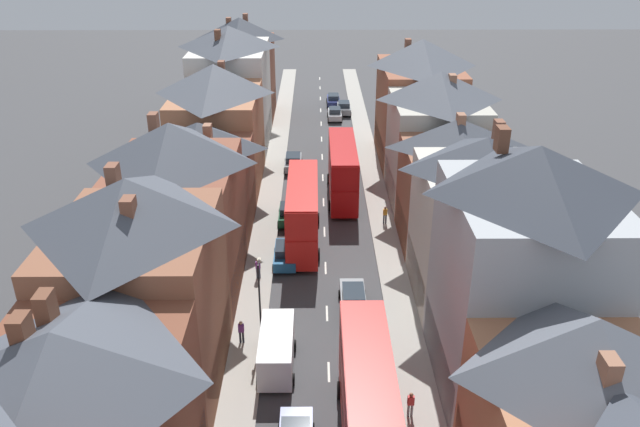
{
  "coord_description": "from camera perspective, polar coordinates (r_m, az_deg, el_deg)",
  "views": [
    {
      "loc": [
        -0.75,
        -17.23,
        24.78
      ],
      "look_at": [
        -0.39,
        29.34,
        2.07
      ],
      "focal_mm": 35.0,
      "sensor_mm": 36.0,
      "label": 1
    }
  ],
  "objects": [
    {
      "name": "pedestrian_mid_right",
      "position": [
        46.38,
        -5.68,
        -4.94
      ],
      "size": [
        0.36,
        0.22,
        1.61
      ],
      "color": "#3D4256",
      "rests_on": "pavement_left"
    },
    {
      "name": "car_mid_white",
      "position": [
        89.0,
        1.23,
        10.37
      ],
      "size": [
        1.9,
        4.25,
        1.59
      ],
      "color": "navy",
      "rests_on": "ground"
    },
    {
      "name": "delivery_van",
      "position": [
        37.94,
        -3.99,
        -12.23
      ],
      "size": [
        2.2,
        5.2,
        2.41
      ],
      "color": "white",
      "rests_on": "ground"
    },
    {
      "name": "centre_line_dashes",
      "position": [
        58.72,
        0.33,
        1.04
      ],
      "size": [
        0.14,
        97.8,
        0.01
      ],
      "color": "silver",
      "rests_on": "ground"
    },
    {
      "name": "car_parked_right_a",
      "position": [
        54.74,
        -2.86,
        0.03
      ],
      "size": [
        1.9,
        3.91,
        1.67
      ],
      "color": "#144728",
      "rests_on": "ground"
    },
    {
      "name": "double_decker_bus_lead",
      "position": [
        58.73,
        2.07,
        4.02
      ],
      "size": [
        2.74,
        10.8,
        5.3
      ],
      "color": "#B70F0F",
      "rests_on": "ground"
    },
    {
      "name": "street_lamp",
      "position": [
        39.22,
        -5.54,
        -7.45
      ],
      "size": [
        0.2,
        1.12,
        5.5
      ],
      "color": "black",
      "rests_on": "ground"
    },
    {
      "name": "double_decker_bus_mid_street",
      "position": [
        32.45,
        4.35,
        -16.69
      ],
      "size": [
        2.74,
        10.8,
        5.3
      ],
      "color": "red",
      "rests_on": "ground"
    },
    {
      "name": "car_mid_black",
      "position": [
        43.04,
        3.06,
        -7.84
      ],
      "size": [
        1.9,
        4.52,
        1.67
      ],
      "color": "gray",
      "rests_on": "ground"
    },
    {
      "name": "car_near_blue",
      "position": [
        85.11,
        2.19,
        9.65
      ],
      "size": [
        1.9,
        4.11,
        1.68
      ],
      "color": "gray",
      "rests_on": "ground"
    },
    {
      "name": "double_decker_bus_far_approaching",
      "position": [
        50.51,
        -1.6,
        0.21
      ],
      "size": [
        2.74,
        10.8,
        5.3
      ],
      "color": "red",
      "rests_on": "ground"
    },
    {
      "name": "pavement_left",
      "position": [
        60.66,
        -4.52,
        1.88
      ],
      "size": [
        2.2,
        104.0,
        0.14
      ],
      "primitive_type": "cube",
      "color": "#A8A399",
      "rests_on": "ground"
    },
    {
      "name": "terrace_row_right",
      "position": [
        44.25,
        13.9,
        0.26
      ],
      "size": [
        8.0,
        63.88,
        14.61
      ],
      "color": "brown",
      "rests_on": "ground"
    },
    {
      "name": "pedestrian_far_left",
      "position": [
        54.34,
        5.97,
        -0.06
      ],
      "size": [
        0.36,
        0.22,
        1.61
      ],
      "color": "#23232D",
      "rests_on": "pavement_right"
    },
    {
      "name": "pedestrian_mid_left",
      "position": [
        40.06,
        -7.21,
        -10.6
      ],
      "size": [
        0.36,
        0.22,
        1.61
      ],
      "color": "#23232D",
      "rests_on": "pavement_left"
    },
    {
      "name": "pavement_right",
      "position": [
        60.79,
        5.12,
        1.9
      ],
      "size": [
        2.2,
        104.0,
        0.14
      ],
      "primitive_type": "cube",
      "color": "#A8A399",
      "rests_on": "ground"
    },
    {
      "name": "pedestrian_near_right",
      "position": [
        35.17,
        8.29,
        -16.81
      ],
      "size": [
        0.36,
        0.22,
        1.61
      ],
      "color": "gray",
      "rests_on": "pavement_right"
    },
    {
      "name": "car_far_grey",
      "position": [
        82.59,
        1.36,
        9.12
      ],
      "size": [
        1.9,
        3.92,
        1.61
      ],
      "color": "#B7BABF",
      "rests_on": "ground"
    },
    {
      "name": "terrace_row_left",
      "position": [
        49.22,
        -11.48,
        3.35
      ],
      "size": [
        8.0,
        80.68,
        14.4
      ],
      "color": "#A36042",
      "rests_on": "ground"
    },
    {
      "name": "car_parked_left_b",
      "position": [
        66.18,
        -2.46,
        4.76
      ],
      "size": [
        1.9,
        4.34,
        1.66
      ],
      "color": "gray",
      "rests_on": "ground"
    },
    {
      "name": "car_parked_left_a",
      "position": [
        48.36,
        -3.18,
        -3.7
      ],
      "size": [
        1.9,
        4.09,
        1.7
      ],
      "color": "#236093",
      "rests_on": "ground"
    }
  ]
}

